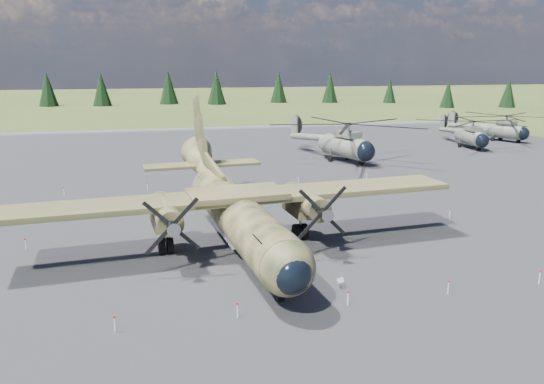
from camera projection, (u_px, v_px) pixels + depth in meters
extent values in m
plane|color=#5D652C|center=(258.00, 233.00, 40.67)|extent=(500.00, 500.00, 0.00)
cube|color=slate|center=(235.00, 201.00, 50.11)|extent=(120.00, 120.00, 0.04)
cylinder|color=#313A1F|center=(239.00, 217.00, 36.04)|extent=(4.44, 19.74, 3.04)
sphere|color=#313A1F|center=(287.00, 268.00, 26.99)|extent=(3.19, 3.19, 2.98)
sphere|color=black|center=(291.00, 273.00, 26.45)|extent=(2.34, 2.34, 2.19)
cube|color=black|center=(276.00, 242.00, 28.40)|extent=(2.29, 1.89, 0.60)
cone|color=#313A1F|center=(203.00, 166.00, 47.63)|extent=(3.51, 7.67, 4.58)
cube|color=#9C9EA1|center=(236.00, 229.00, 37.34)|extent=(2.53, 6.66, 0.54)
cube|color=#2C381D|center=(237.00, 197.00, 36.24)|extent=(31.72, 5.96, 0.38)
cube|color=#313A1F|center=(237.00, 194.00, 36.19)|extent=(6.79, 4.37, 0.38)
cylinder|color=#313A1F|center=(166.00, 213.00, 34.62)|extent=(2.03, 5.76, 1.63)
cube|color=#313A1F|center=(165.00, 219.00, 35.59)|extent=(1.89, 3.80, 0.87)
cone|color=gray|center=(173.00, 228.00, 31.35)|extent=(0.89, 1.04, 0.83)
cylinder|color=black|center=(166.00, 245.00, 36.03)|extent=(1.04, 1.26, 1.20)
cylinder|color=#313A1F|center=(305.00, 201.00, 37.55)|extent=(2.03, 5.76, 1.63)
cube|color=#313A1F|center=(301.00, 208.00, 38.52)|extent=(1.89, 3.80, 0.87)
cone|color=gray|center=(325.00, 214.00, 34.28)|extent=(0.89, 1.04, 0.83)
cylinder|color=black|center=(300.00, 232.00, 38.95)|extent=(1.04, 1.26, 1.20)
cube|color=#313A1F|center=(212.00, 168.00, 43.66)|extent=(0.89, 8.21, 1.83)
cube|color=#2C381D|center=(202.00, 165.00, 48.12)|extent=(10.58, 3.14, 0.24)
cylinder|color=gray|center=(279.00, 279.00, 28.46)|extent=(0.16, 0.16, 0.98)
cylinder|color=black|center=(279.00, 292.00, 28.64)|extent=(0.45, 1.04, 1.02)
cylinder|color=gray|center=(345.00, 147.00, 69.25)|extent=(4.92, 8.29, 2.72)
sphere|color=black|center=(365.00, 152.00, 66.00)|extent=(3.13, 3.13, 2.50)
sphere|color=gray|center=(327.00, 143.00, 72.50)|extent=(3.13, 3.13, 2.50)
cube|color=gray|center=(348.00, 134.00, 68.47)|extent=(2.80, 3.87, 0.82)
cylinder|color=gray|center=(348.00, 128.00, 68.28)|extent=(0.49, 0.49, 1.09)
cylinder|color=gray|center=(310.00, 137.00, 75.81)|extent=(3.63, 9.14, 1.56)
cube|color=gray|center=(295.00, 125.00, 78.88)|extent=(0.68, 1.53, 2.61)
cylinder|color=black|center=(297.00, 125.00, 79.07)|extent=(0.90, 2.72, 2.83)
cylinder|color=black|center=(361.00, 163.00, 66.90)|extent=(0.51, 0.80, 0.74)
cylinder|color=black|center=(330.00, 158.00, 69.97)|extent=(0.57, 0.93, 0.87)
cylinder|color=gray|center=(330.00, 154.00, 69.83)|extent=(0.19, 0.19, 1.58)
cylinder|color=black|center=(348.00, 156.00, 71.44)|extent=(0.57, 0.93, 0.87)
cylinder|color=gray|center=(348.00, 152.00, 71.31)|extent=(0.19, 0.19, 1.58)
cylinder|color=gray|center=(471.00, 138.00, 80.71)|extent=(2.90, 6.64, 2.24)
sphere|color=black|center=(482.00, 141.00, 77.62)|extent=(2.26, 2.26, 2.06)
sphere|color=gray|center=(461.00, 135.00, 83.81)|extent=(2.26, 2.26, 2.06)
cube|color=gray|center=(473.00, 128.00, 80.03)|extent=(1.81, 3.01, 0.67)
cylinder|color=gray|center=(473.00, 124.00, 79.87)|extent=(0.35, 0.35, 0.89)
cylinder|color=gray|center=(451.00, 130.00, 86.97)|extent=(1.55, 7.68, 1.28)
cube|color=gray|center=(443.00, 121.00, 89.93)|extent=(0.33, 1.27, 2.15)
cylinder|color=black|center=(444.00, 121.00, 89.98)|extent=(0.30, 2.32, 2.33)
cylinder|color=black|center=(479.00, 149.00, 78.43)|extent=(0.31, 0.63, 0.61)
cylinder|color=black|center=(459.00, 145.00, 81.89)|extent=(0.34, 0.74, 0.72)
cylinder|color=gray|center=(460.00, 142.00, 81.78)|extent=(0.14, 0.14, 1.30)
cylinder|color=black|center=(474.00, 145.00, 82.21)|extent=(0.34, 0.74, 0.72)
cylinder|color=gray|center=(474.00, 142.00, 82.10)|extent=(0.14, 0.14, 1.30)
cylinder|color=gray|center=(504.00, 131.00, 88.05)|extent=(4.67, 6.92, 2.27)
sphere|color=black|center=(523.00, 134.00, 85.52)|extent=(2.75, 2.75, 2.09)
sphere|color=gray|center=(486.00, 129.00, 90.60)|extent=(2.75, 2.75, 2.09)
cube|color=gray|center=(507.00, 123.00, 87.43)|extent=(2.57, 3.28, 0.68)
cylinder|color=gray|center=(507.00, 119.00, 87.27)|extent=(0.43, 0.43, 0.91)
cylinder|color=gray|center=(468.00, 126.00, 93.17)|extent=(3.76, 7.44, 1.30)
cube|color=gray|center=(452.00, 118.00, 95.55)|extent=(0.68, 1.25, 2.18)
cylinder|color=black|center=(453.00, 118.00, 95.74)|extent=(0.98, 2.20, 2.37)
cylinder|color=black|center=(518.00, 141.00, 86.25)|extent=(0.48, 0.67, 0.62)
cylinder|color=black|center=(493.00, 139.00, 88.50)|extent=(0.54, 0.78, 0.73)
cylinder|color=gray|center=(493.00, 136.00, 88.38)|extent=(0.17, 0.17, 1.32)
cylinder|color=black|center=(501.00, 138.00, 89.93)|extent=(0.54, 0.78, 0.73)
cylinder|color=gray|center=(501.00, 135.00, 89.82)|extent=(0.17, 0.17, 1.32)
cube|color=gray|center=(287.00, 288.00, 29.91)|extent=(0.09, 0.09, 0.55)
cube|color=white|center=(287.00, 284.00, 29.80)|extent=(0.46, 0.23, 0.31)
cube|color=gray|center=(340.00, 284.00, 30.55)|extent=(0.09, 0.09, 0.52)
cube|color=white|center=(341.00, 280.00, 30.45)|extent=(0.45, 0.30, 0.29)
cylinder|color=white|center=(115.00, 324.00, 25.52)|extent=(0.07, 0.07, 0.80)
cylinder|color=red|center=(114.00, 317.00, 25.43)|extent=(0.12, 0.12, 0.10)
cylinder|color=white|center=(237.00, 311.00, 26.91)|extent=(0.07, 0.07, 0.80)
cylinder|color=red|center=(237.00, 304.00, 26.82)|extent=(0.12, 0.12, 0.10)
cylinder|color=white|center=(348.00, 299.00, 28.30)|extent=(0.07, 0.07, 0.80)
cylinder|color=red|center=(348.00, 292.00, 28.21)|extent=(0.12, 0.12, 0.10)
cylinder|color=white|center=(448.00, 288.00, 29.69)|extent=(0.07, 0.07, 0.80)
cylinder|color=red|center=(449.00, 281.00, 29.60)|extent=(0.12, 0.12, 0.10)
cylinder|color=white|center=(539.00, 278.00, 31.08)|extent=(0.07, 0.07, 0.80)
cylinder|color=red|center=(540.00, 271.00, 30.99)|extent=(0.12, 0.12, 0.10)
cylinder|color=white|center=(64.00, 192.00, 51.97)|extent=(0.07, 0.07, 0.80)
cylinder|color=red|center=(64.00, 188.00, 51.88)|extent=(0.12, 0.12, 0.10)
cylinder|color=white|center=(147.00, 187.00, 53.82)|extent=(0.07, 0.07, 0.80)
cylinder|color=red|center=(147.00, 183.00, 53.73)|extent=(0.12, 0.12, 0.10)
cylinder|color=white|center=(225.00, 183.00, 55.68)|extent=(0.07, 0.07, 0.80)
cylinder|color=red|center=(225.00, 179.00, 55.58)|extent=(0.12, 0.12, 0.10)
cylinder|color=white|center=(298.00, 179.00, 57.53)|extent=(0.07, 0.07, 0.80)
cylinder|color=red|center=(298.00, 176.00, 57.44)|extent=(0.12, 0.12, 0.10)
cylinder|color=white|center=(367.00, 176.00, 59.39)|extent=(0.07, 0.07, 0.80)
cylinder|color=red|center=(367.00, 172.00, 59.29)|extent=(0.12, 0.12, 0.10)
cylinder|color=white|center=(26.00, 245.00, 36.75)|extent=(0.07, 0.07, 0.80)
cylinder|color=red|center=(25.00, 239.00, 36.66)|extent=(0.12, 0.12, 0.10)
cylinder|color=white|center=(450.00, 213.00, 44.40)|extent=(0.07, 0.07, 0.80)
cylinder|color=red|center=(450.00, 209.00, 44.31)|extent=(0.12, 0.12, 0.10)
cone|color=black|center=(508.00, 93.00, 156.23)|extent=(4.80, 4.80, 8.57)
cone|color=black|center=(448.00, 94.00, 155.45)|extent=(4.39, 4.39, 7.83)
cone|color=black|center=(390.00, 91.00, 174.83)|extent=(4.44, 4.44, 7.93)
cone|color=black|center=(330.00, 87.00, 175.85)|extent=(5.50, 5.50, 9.82)
cone|color=black|center=(279.00, 87.00, 175.66)|extent=(5.67, 5.67, 10.12)
cone|color=black|center=(216.00, 87.00, 167.73)|extent=(5.95, 5.95, 10.62)
cone|color=black|center=(168.00, 87.00, 169.19)|extent=(5.97, 5.97, 10.65)
cone|color=black|center=(101.00, 89.00, 161.34)|extent=(5.67, 5.67, 10.12)
cone|color=black|center=(47.00, 89.00, 160.13)|extent=(5.78, 5.78, 10.31)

